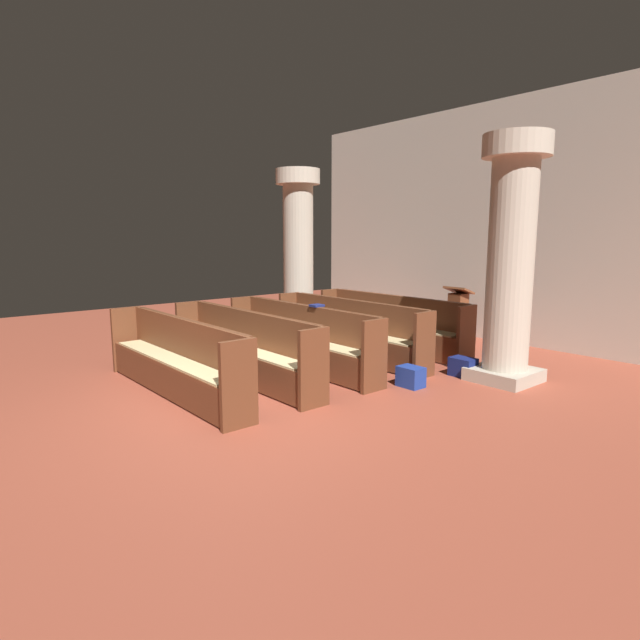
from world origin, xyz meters
The scene contains 13 objects.
ground_plane centered at (0.00, 0.00, 0.00)m, with size 19.20×19.20×0.00m, color #9E4733.
back_wall centered at (0.00, 6.08, 2.25)m, with size 10.00×0.16×4.50m, color beige.
pew_row_0 centered at (-0.98, 3.85, 0.50)m, with size 3.25×0.47×0.96m.
pew_row_1 centered at (-0.98, 2.82, 0.50)m, with size 3.25×0.46×0.96m.
pew_row_2 centered at (-0.98, 1.80, 0.50)m, with size 3.25×0.47×0.96m.
pew_row_3 centered at (-0.98, 0.78, 0.50)m, with size 3.25×0.46×0.96m.
pew_row_4 centered at (-0.98, -0.24, 0.50)m, with size 3.25×0.46×0.96m.
pillar_aisle_side centered at (1.45, 3.54, 1.74)m, with size 0.89×0.89×3.34m.
pillar_far_side centered at (-3.35, 3.63, 1.74)m, with size 0.89×0.89×3.34m.
lectern centered at (-0.52, 5.22, 0.45)m, with size 0.48×0.45×1.08m.
hymn_book centered at (-0.80, 1.99, 0.97)m, with size 0.17×0.18×0.03m, color navy.
kneeler_box_blue centered at (0.79, 2.31, 0.14)m, with size 0.34×0.25×0.28m, color navy.
kneeler_box_navy centered at (0.93, 3.30, 0.14)m, with size 0.36×0.25×0.27m, color navy.
Camera 1 is at (5.19, -3.03, 2.03)m, focal length 29.26 mm.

